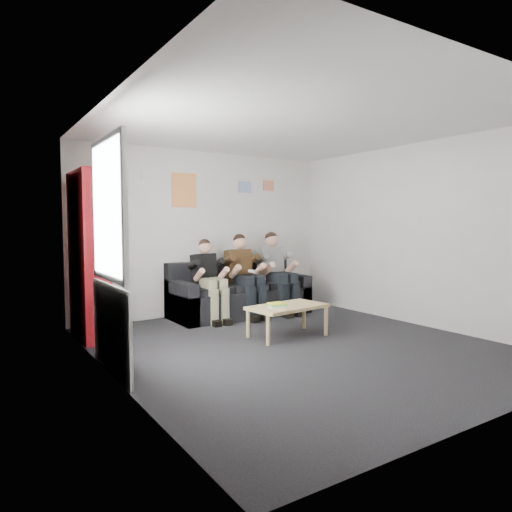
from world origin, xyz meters
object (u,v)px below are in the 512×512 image
(bookshelf, at_px, (89,255))
(person_middle, at_px, (245,276))
(person_right, at_px, (278,273))
(person_left, at_px, (210,280))
(sofa, at_px, (239,296))
(coffee_table, at_px, (287,309))

(bookshelf, bearing_deg, person_middle, 1.80)
(bookshelf, height_order, person_right, bookshelf)
(person_left, distance_m, person_right, 1.27)
(sofa, bearing_deg, bookshelf, -173.28)
(bookshelf, xyz_separation_m, person_middle, (2.44, 0.08, -0.42))
(bookshelf, distance_m, person_right, 3.10)
(sofa, relative_size, bookshelf, 1.05)
(bookshelf, bearing_deg, person_right, 1.38)
(coffee_table, xyz_separation_m, person_middle, (0.21, 1.42, 0.30))
(bookshelf, distance_m, coffee_table, 2.70)
(person_left, bearing_deg, bookshelf, 177.09)
(sofa, xyz_separation_m, person_right, (0.64, -0.21, 0.37))
(sofa, distance_m, person_right, 0.76)
(person_right, bearing_deg, coffee_table, -114.79)
(sofa, relative_size, coffee_table, 2.17)
(person_middle, bearing_deg, sofa, 94.54)
(sofa, xyz_separation_m, person_left, (-0.64, -0.20, 0.33))
(sofa, distance_m, person_middle, 0.41)
(person_left, xyz_separation_m, person_middle, (0.64, -0.00, 0.03))
(bookshelf, xyz_separation_m, person_left, (1.80, 0.09, -0.45))
(person_left, height_order, person_right, person_right)
(bookshelf, bearing_deg, coffee_table, -31.03)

